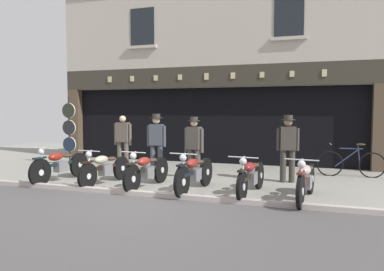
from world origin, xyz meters
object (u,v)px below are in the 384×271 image
assistant_far_right (288,145)px  advert_board_far (317,109)px  motorcycle_center (195,172)px  motorcycle_left (105,168)px  shopkeeper_center (156,140)px  motorcycle_far_left (60,165)px  salesman_left (123,140)px  tyre_sign_pole (69,128)px  advert_board_near (283,113)px  motorcycle_right (306,180)px  motorcycle_center_left (147,170)px  leaning_bicycle (351,163)px  salesman_right (194,145)px  motorcycle_center_right (251,176)px

assistant_far_right → advert_board_far: (0.69, 2.81, 0.92)m
motorcycle_center → motorcycle_left: bearing=3.3°
shopkeeper_center → motorcycle_far_left: bearing=38.0°
motorcycle_center → salesman_left: size_ratio=1.23×
motorcycle_left → shopkeeper_center: 2.01m
assistant_far_right → tyre_sign_pole: size_ratio=0.74×
assistant_far_right → advert_board_near: 2.94m
motorcycle_center → advert_board_near: size_ratio=1.92×
motorcycle_right → advert_board_near: 4.93m
motorcycle_left → tyre_sign_pole: size_ratio=0.84×
motorcycle_far_left → motorcycle_center_left: motorcycle_far_left is taller
motorcycle_left → tyre_sign_pole: bearing=-34.4°
motorcycle_center → assistant_far_right: size_ratio=1.20×
motorcycle_center → leaning_bicycle: bearing=-133.1°
motorcycle_center → salesman_right: size_ratio=1.24×
tyre_sign_pole → advert_board_near: (6.75, 2.05, 0.50)m
salesman_right → tyre_sign_pole: 4.80m
advert_board_far → shopkeeper_center: bearing=-148.7°
motorcycle_far_left → advert_board_near: 7.02m
salesman_left → shopkeeper_center: size_ratio=0.97×
motorcycle_center_right → salesman_right: (-1.76, 1.47, 0.49)m
motorcycle_left → salesman_right: 2.39m
motorcycle_center_left → assistant_far_right: assistant_far_right is taller
salesman_right → advert_board_far: (3.10, 3.05, 0.96)m
motorcycle_center_left → advert_board_far: bearing=-124.6°
motorcycle_left → advert_board_near: bearing=-124.6°
motorcycle_center_left → salesman_left: 2.67m
salesman_right → tyre_sign_pole: tyre_sign_pole is taller
motorcycle_left → advert_board_far: (4.93, 4.51, 1.45)m
motorcycle_right → leaning_bicycle: size_ratio=1.15×
motorcycle_center_left → motorcycle_right: 3.57m
motorcycle_left → assistant_far_right: bearing=-151.9°
salesman_right → assistant_far_right: bearing=-164.4°
motorcycle_center → leaning_bicycle: 4.69m
motorcycle_right → assistant_far_right: size_ratio=1.21×
motorcycle_center → tyre_sign_pole: tyre_sign_pole is taller
advert_board_near → motorcycle_left: bearing=-130.9°
motorcycle_far_left → leaning_bicycle: size_ratio=1.14×
motorcycle_far_left → assistant_far_right: bearing=-157.8°
advert_board_far → motorcycle_center: bearing=-119.5°
salesman_left → advert_board_far: advert_board_far is taller
assistant_far_right → motorcycle_right: bearing=92.4°
motorcycle_right → tyre_sign_pole: 8.06m
advert_board_near → motorcycle_center_right: bearing=-93.9°
motorcycle_right → assistant_far_right: 2.00m
motorcycle_center_left → shopkeeper_center: bearing=-67.6°
shopkeeper_center → leaning_bicycle: (5.28, 1.18, -0.59)m
motorcycle_far_left → motorcycle_right: bearing=-176.5°
advert_board_far → advert_board_near: bearing=180.0°
motorcycle_left → motorcycle_center_right: motorcycle_center_right is taller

